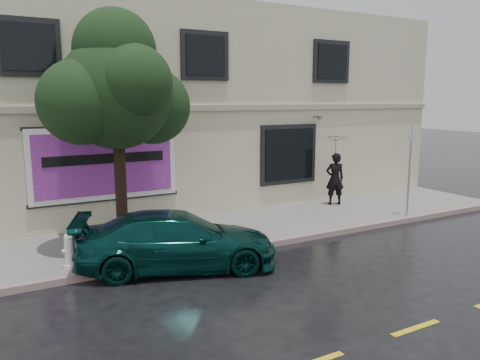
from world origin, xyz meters
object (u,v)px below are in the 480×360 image
pedestrian (335,179)px  street_tree (117,94)px  fire_hydrant (70,251)px  car (177,241)px

pedestrian → street_tree: 8.42m
pedestrian → fire_hydrant: pedestrian is taller
street_tree → fire_hydrant: size_ratio=6.52×
car → fire_hydrant: car is taller
car → pedestrian: size_ratio=2.46×
car → pedestrian: bearing=-48.8°
street_tree → car: bearing=-71.4°
fire_hydrant → pedestrian: bearing=9.9°
car → fire_hydrant: (-2.24, 0.81, -0.12)m
car → street_tree: bearing=37.4°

